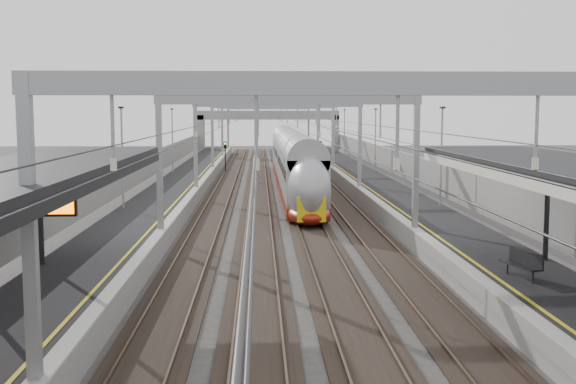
{
  "coord_description": "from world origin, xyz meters",
  "views": [
    {
      "loc": [
        -1.44,
        -13.25,
        6.76
      ],
      "look_at": [
        0.0,
        22.77,
        2.73
      ],
      "focal_mm": 45.0,
      "sensor_mm": 36.0,
      "label": 1
    }
  ],
  "objects": [
    {
      "name": "overhead_line",
      "position": [
        0.0,
        51.62,
        6.14
      ],
      "size": [
        13.0,
        140.0,
        6.6
      ],
      "color": "gray",
      "rests_on": "platform_left"
    },
    {
      "name": "wall_left",
      "position": [
        -11.2,
        45.0,
        1.6
      ],
      "size": [
        0.3,
        120.0,
        3.2
      ],
      "primitive_type": "cube",
      "color": "gray",
      "rests_on": "ground"
    },
    {
      "name": "platform_right",
      "position": [
        8.0,
        45.0,
        0.5
      ],
      "size": [
        4.0,
        120.0,
        1.0
      ],
      "primitive_type": "cube",
      "color": "black",
      "rests_on": "ground"
    },
    {
      "name": "platform_left",
      "position": [
        -8.0,
        45.0,
        0.5
      ],
      "size": [
        4.0,
        120.0,
        1.0
      ],
      "primitive_type": "cube",
      "color": "black",
      "rests_on": "ground"
    },
    {
      "name": "signal_red_far",
      "position": [
        5.4,
        67.2,
        2.42
      ],
      "size": [
        0.32,
        0.32,
        3.48
      ],
      "color": "black",
      "rests_on": "ground"
    },
    {
      "name": "tracks",
      "position": [
        0.0,
        45.0,
        0.05
      ],
      "size": [
        11.4,
        140.0,
        0.2
      ],
      "color": "black",
      "rests_on": "ground"
    },
    {
      "name": "signal_red_near",
      "position": [
        3.2,
        71.09,
        2.42
      ],
      "size": [
        0.32,
        0.32,
        3.48
      ],
      "color": "black",
      "rests_on": "ground"
    },
    {
      "name": "wall_right",
      "position": [
        11.2,
        45.0,
        1.6
      ],
      "size": [
        0.3,
        120.0,
        3.2
      ],
      "primitive_type": "cube",
      "color": "gray",
      "rests_on": "ground"
    },
    {
      "name": "signal_green",
      "position": [
        -5.2,
        66.51,
        2.42
      ],
      "size": [
        0.32,
        0.32,
        3.48
      ],
      "color": "black",
      "rests_on": "ground"
    },
    {
      "name": "bench",
      "position": [
        7.68,
        10.92,
        1.59
      ],
      "size": [
        0.96,
        1.96,
        0.98
      ],
      "color": "black",
      "rests_on": "platform_right"
    },
    {
      "name": "train",
      "position": [
        1.5,
        49.07,
        2.03
      ],
      "size": [
        2.6,
        47.45,
        4.12
      ],
      "color": "maroon",
      "rests_on": "ground"
    },
    {
      "name": "overbridge",
      "position": [
        0.0,
        100.0,
        5.31
      ],
      "size": [
        22.0,
        2.2,
        6.9
      ],
      "color": "gray",
      "rests_on": "ground"
    }
  ]
}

